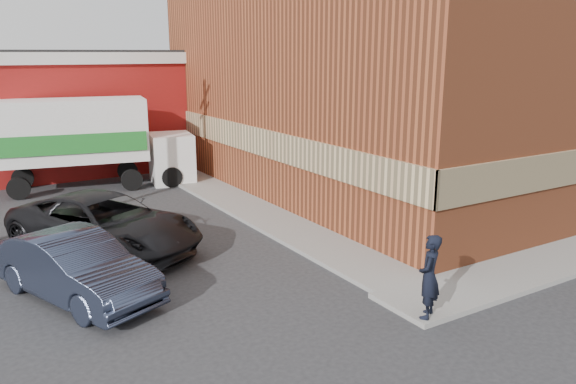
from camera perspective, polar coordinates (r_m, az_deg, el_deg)
ground at (r=13.56m, az=9.79°, el=-10.10°), size 90.00×90.00×0.00m
brick_building at (r=24.79m, az=11.53°, el=11.86°), size 14.25×18.25×9.36m
sidewalk_west at (r=20.99m, az=-5.19°, el=-1.05°), size 1.80×18.00×0.12m
warehouse at (r=29.44m, az=-26.99°, el=7.27°), size 16.30×8.30×5.60m
man at (r=12.01m, az=14.15°, el=-8.32°), size 0.78×0.73×1.79m
sedan at (r=13.73m, az=-20.80°, el=-7.14°), size 3.18×4.84×1.51m
suv_a at (r=16.56m, az=-18.13°, el=-3.11°), size 5.09×6.48×1.64m
box_truck at (r=24.36m, az=-19.30°, el=5.26°), size 7.73×3.55×3.68m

